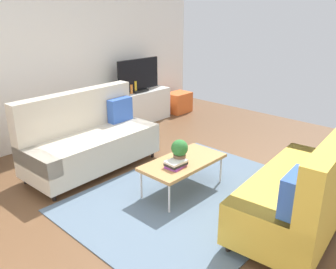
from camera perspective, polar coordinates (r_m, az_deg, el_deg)
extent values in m
plane|color=brown|center=(4.53, 2.12, -8.98)|extent=(7.68, 7.68, 0.00)
cube|color=white|center=(6.21, -18.04, 12.22)|extent=(6.40, 0.12, 2.90)
cube|color=slate|center=(4.36, 4.00, -10.20)|extent=(2.90, 2.20, 0.01)
cube|color=beige|center=(5.04, -12.28, -2.27)|extent=(1.93, 0.92, 0.44)
cube|color=beige|center=(5.13, -14.87, 3.81)|extent=(1.91, 0.28, 0.56)
cube|color=beige|center=(5.52, -5.37, 1.30)|extent=(0.23, 0.85, 0.22)
cube|color=beige|center=(4.59, -20.80, -3.98)|extent=(0.23, 0.85, 0.22)
cylinder|color=black|center=(5.44, -2.60, -3.19)|extent=(0.05, 0.05, 0.10)
cylinder|color=black|center=(4.48, -18.26, -9.74)|extent=(0.05, 0.05, 0.10)
cylinder|color=black|center=(5.90, -7.42, -1.45)|extent=(0.05, 0.05, 0.10)
cylinder|color=black|center=(5.02, -22.38, -6.91)|extent=(0.05, 0.05, 0.10)
cube|color=#3359B2|center=(5.41, -7.88, 4.05)|extent=(0.41, 0.16, 0.36)
cube|color=gold|center=(3.98, 20.56, -9.55)|extent=(1.97, 1.02, 0.44)
cube|color=gold|center=(3.22, 15.96, -14.17)|extent=(0.28, 0.86, 0.22)
cube|color=gold|center=(4.68, 23.97, -3.98)|extent=(0.28, 0.86, 0.22)
cylinder|color=black|center=(3.53, 9.88, -17.79)|extent=(0.05, 0.05, 0.10)
cylinder|color=black|center=(4.93, 19.59, -7.04)|extent=(0.05, 0.05, 0.10)
cube|color=#3359B2|center=(3.19, 20.06, -8.97)|extent=(0.41, 0.18, 0.36)
cube|color=#B7844C|center=(4.32, 2.49, -4.54)|extent=(1.10, 0.56, 0.04)
cylinder|color=silver|center=(4.24, -4.41, -8.29)|extent=(0.02, 0.02, 0.38)
cylinder|color=silver|center=(4.89, 4.24, -4.21)|extent=(0.02, 0.02, 0.38)
cylinder|color=silver|center=(3.95, 0.20, -10.49)|extent=(0.02, 0.02, 0.38)
cylinder|color=silver|center=(4.65, 8.66, -5.77)|extent=(0.02, 0.02, 0.38)
cube|color=silver|center=(7.03, -4.84, 4.54)|extent=(1.40, 0.44, 0.64)
cube|color=black|center=(6.93, -4.81, 7.21)|extent=(0.36, 0.20, 0.04)
cube|color=black|center=(6.87, -4.89, 9.82)|extent=(1.00, 0.05, 0.60)
cube|color=orange|center=(7.74, 1.74, 5.30)|extent=(0.52, 0.40, 0.44)
cylinder|color=brown|center=(4.21, 1.90, -4.03)|extent=(0.15, 0.15, 0.12)
sphere|color=#2D7233|center=(4.15, 1.93, -2.22)|extent=(0.20, 0.20, 0.20)
cube|color=purple|center=(4.14, 1.30, -5.19)|extent=(0.26, 0.21, 0.03)
cube|color=#262626|center=(4.13, 1.31, -4.83)|extent=(0.25, 0.19, 0.03)
cube|color=silver|center=(4.12, 1.31, -4.46)|extent=(0.25, 0.19, 0.03)
cylinder|color=#33B29E|center=(6.60, -8.99, 7.04)|extent=(0.13, 0.13, 0.19)
cylinder|color=#B24C4C|center=(6.72, -7.72, 7.18)|extent=(0.12, 0.12, 0.15)
cylinder|color=orange|center=(6.76, -6.06, 7.45)|extent=(0.06, 0.06, 0.18)
cylinder|color=gold|center=(6.83, -5.38, 7.80)|extent=(0.06, 0.06, 0.23)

